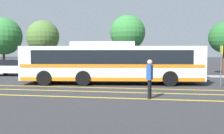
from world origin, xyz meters
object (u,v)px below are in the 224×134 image
pedestrian_0 (150,76)px  tree_1 (3,36)px  transit_bus (112,62)px  parked_car_0 (13,68)px  tree_2 (128,33)px  bus_stop_sign (221,61)px  parked_car_2 (121,69)px  parked_car_1 (67,68)px  tree_3 (43,37)px

pedestrian_0 → tree_1: bearing=61.7°
transit_bus → parked_car_0: bearing=-122.2°
tree_2 → pedestrian_0: bearing=-79.5°
bus_stop_sign → tree_2: 11.35m
transit_bus → parked_car_2: 4.31m
pedestrian_0 → parked_car_2: bearing=29.0°
parked_car_1 → pedestrian_0: size_ratio=2.23×
parked_car_0 → tree_3: (1.25, 3.90, 3.13)m
parked_car_2 → tree_1: (-14.48, 5.58, 3.31)m
parked_car_0 → tree_2: bearing=105.3°
transit_bus → pedestrian_0: bearing=19.0°
pedestrian_0 → tree_3: tree_3 is taller
parked_car_2 → tree_2: size_ratio=0.70×
parked_car_1 → tree_3: 6.75m
pedestrian_0 → bus_stop_sign: (4.39, 5.20, 0.61)m
parked_car_0 → pedestrian_0: pedestrian_0 is taller
parked_car_0 → tree_1: bearing=-143.5°
transit_bus → parked_car_1: bearing=-140.0°
transit_bus → tree_3: bearing=-141.2°
tree_3 → parked_car_2: bearing=-26.0°
transit_bus → parked_car_0: 11.36m
parked_car_2 → bus_stop_sign: bus_stop_sign is taller
parked_car_1 → tree_1: bearing=-122.6°
bus_stop_sign → tree_2: bearing=-148.4°
transit_bus → tree_2: 8.63m
tree_1 → tree_3: size_ratio=1.10×
pedestrian_0 → parked_car_0: bearing=65.1°
transit_bus → tree_1: (-14.41, 9.82, 2.56)m
parked_car_2 → tree_3: tree_3 is taller
parked_car_1 → parked_car_2: bearing=84.3°
parked_car_0 → parked_car_2: parked_car_0 is taller
parked_car_2 → tree_2: bearing=178.6°
parked_car_2 → tree_1: tree_1 is taller
pedestrian_0 → tree_3: 18.75m
parked_car_1 → tree_3: bearing=-138.5°
transit_bus → tree_1: bearing=-131.6°
parked_car_1 → pedestrian_0: pedestrian_0 is taller
bus_stop_sign → parked_car_0: bearing=-113.9°
transit_bus → bus_stop_sign: 7.19m
parked_car_2 → pedestrian_0: pedestrian_0 is taller
parked_car_1 → bus_stop_sign: bus_stop_sign is taller
parked_car_1 → parked_car_2: (4.88, -0.20, 0.01)m
parked_car_0 → tree_3: bearing=159.5°
parked_car_0 → parked_car_2: size_ratio=1.01×
pedestrian_0 → tree_2: tree_2 is taller
parked_car_0 → tree_3: size_ratio=0.74×
pedestrian_0 → bus_stop_sign: bearing=-26.6°
pedestrian_0 → bus_stop_sign: size_ratio=0.69×
parked_car_1 → pedestrian_0: bearing=33.7°
parked_car_0 → parked_car_1: 5.47m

